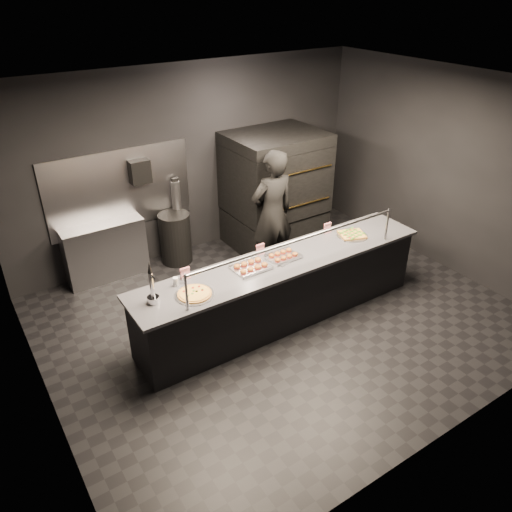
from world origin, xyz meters
name	(u,v)px	position (x,y,z in m)	size (l,w,h in m)	color
room	(281,218)	(-0.02, 0.05, 1.50)	(6.04, 6.00, 3.00)	black
service_counter	(283,290)	(0.00, 0.00, 0.46)	(4.10, 0.78, 1.37)	black
pizza_oven	(275,190)	(1.20, 1.90, 0.97)	(1.50, 1.23, 1.91)	black
prep_shelf	(106,251)	(-1.60, 2.32, 0.45)	(1.20, 0.35, 0.90)	#99999E
towel_dispenser	(140,172)	(-0.90, 2.39, 1.55)	(0.30, 0.20, 0.35)	black
fire_extinguisher	(176,194)	(-0.35, 2.40, 1.06)	(0.14, 0.14, 0.51)	#B2B2B7
beer_tap	(152,291)	(-1.76, 0.02, 1.07)	(0.13, 0.19, 0.52)	silver
round_pizza	(195,294)	(-1.31, -0.09, 0.94)	(0.45, 0.45, 0.03)	silver
slider_tray_a	(251,266)	(-0.46, 0.05, 0.95)	(0.47, 0.36, 0.07)	silver
slider_tray_b	(283,256)	(0.03, 0.05, 0.94)	(0.46, 0.39, 0.06)	silver
square_pizza	(352,235)	(1.18, 0.02, 0.94)	(0.42, 0.42, 0.05)	silver
condiment_jar	(178,281)	(-1.37, 0.20, 0.97)	(0.16, 0.06, 0.11)	silver
tent_cards	(262,249)	(-0.15, 0.28, 1.00)	(2.32, 0.04, 0.15)	white
trash_bin	(175,238)	(-0.51, 2.21, 0.41)	(0.49, 0.49, 0.82)	black
worker	(272,214)	(0.60, 1.11, 0.98)	(0.72, 0.47, 1.96)	black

